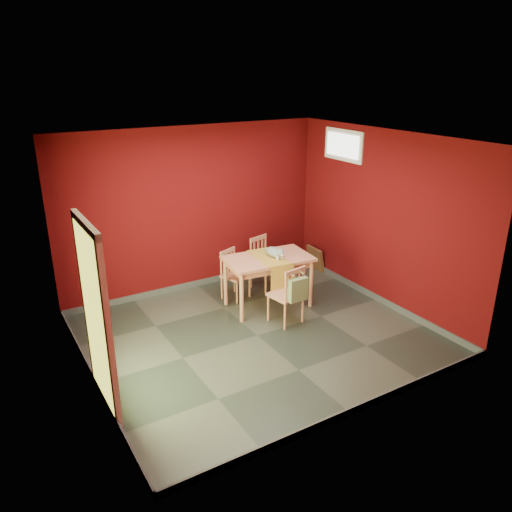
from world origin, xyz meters
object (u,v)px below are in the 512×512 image
chair_far_left (234,274)px  tote_bag (298,290)px  cat (274,250)px  chair_near (288,294)px  chair_far_right (264,262)px  dining_table (268,263)px  picture_frame (315,259)px

chair_far_left → tote_bag: tote_bag is taller
chair_far_left → cat: cat is taller
chair_near → cat: (0.15, 0.60, 0.46)m
chair_far_right → tote_bag: (-0.37, -1.49, 0.16)m
tote_bag → cat: cat is taller
dining_table → chair_near: chair_near is taller
dining_table → tote_bag: size_ratio=3.37×
tote_bag → picture_frame: (1.59, 1.65, -0.39)m
dining_table → chair_far_right: 0.79m
dining_table → chair_far_left: (-0.30, 0.55, -0.30)m
dining_table → cat: cat is taller
chair_far_right → chair_near: chair_near is taller
chair_far_left → chair_near: bearing=-77.9°
chair_near → picture_frame: chair_near is taller
chair_near → picture_frame: size_ratio=2.04×
tote_bag → picture_frame: size_ratio=0.93×
dining_table → chair_far_right: (0.33, 0.66, -0.26)m
dining_table → picture_frame: bearing=27.7°
chair_far_right → cat: bearing=-109.5°
chair_far_left → chair_far_right: (0.64, 0.11, 0.04)m
picture_frame → cat: bearing=-150.3°
cat → picture_frame: (1.46, 0.83, -0.70)m
chair_far_right → cat: (-0.24, -0.68, 0.47)m
chair_far_left → picture_frame: (1.86, 0.26, -0.19)m
dining_table → chair_far_left: dining_table is taller
chair_far_left → chair_far_right: bearing=9.4°
chair_near → cat: size_ratio=2.23×
dining_table → tote_bag: bearing=-92.2°
chair_far_right → picture_frame: chair_far_right is taller
chair_near → cat: 0.77m
chair_near → tote_bag: chair_near is taller
chair_far_left → chair_near: chair_near is taller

